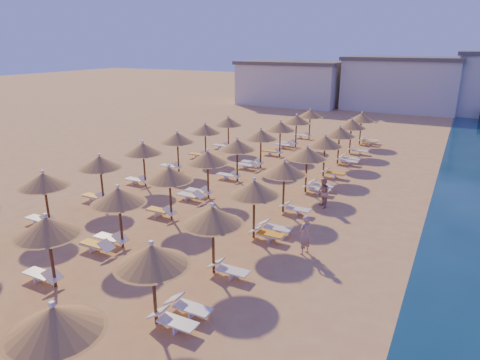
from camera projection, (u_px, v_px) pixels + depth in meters
The scene contains 8 objects.
ground at pixel (209, 225), 22.44m from camera, with size 220.00×220.00×0.00m, color tan.
hotel_blocks at pixel (406, 84), 59.26m from camera, with size 45.83×11.36×8.10m.
parasol_row_east at pixel (284, 169), 23.44m from camera, with size 2.55×40.56×3.08m.
parasol_row_west at pixel (207, 158), 25.63m from camera, with size 2.55×40.56×3.08m.
parasol_row_inland at pixel (143, 149), 27.80m from camera, with size 2.55×25.36×3.08m.
loungers at pixel (223, 196), 25.75m from camera, with size 13.04×39.51×0.66m.
beachgoer_a at pixel (305, 235), 19.11m from camera, with size 0.68×0.45×1.87m, color tan.
beachgoer_b at pixel (323, 193), 24.57m from camera, with size 0.86×0.67×1.76m, color tan.
Camera 1 is at (11.00, -17.54, 9.11)m, focal length 32.00 mm.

